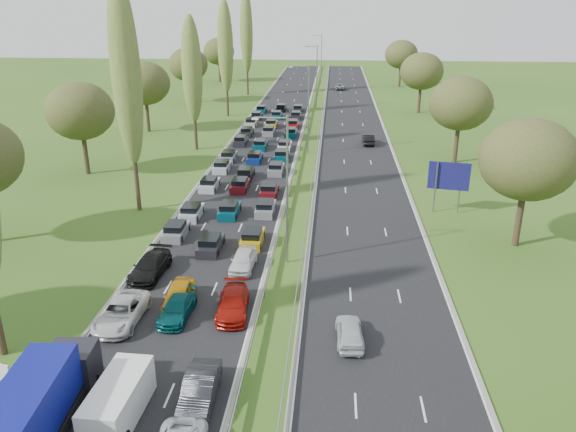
% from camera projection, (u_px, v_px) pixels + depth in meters
% --- Properties ---
extents(ground, '(260.00, 260.00, 0.00)m').
position_uv_depth(ground, '(308.00, 150.00, 80.08)').
color(ground, '#30551A').
rests_on(ground, ground).
extents(near_carriageway, '(10.50, 215.00, 0.04)m').
position_uv_depth(near_carriageway, '(264.00, 145.00, 82.91)').
color(near_carriageway, black).
rests_on(near_carriageway, ground).
extents(far_carriageway, '(10.50, 215.00, 0.04)m').
position_uv_depth(far_carriageway, '(355.00, 146.00, 81.90)').
color(far_carriageway, black).
rests_on(far_carriageway, ground).
extents(central_reservation, '(2.36, 215.00, 0.32)m').
position_uv_depth(central_reservation, '(309.00, 142.00, 82.21)').
color(central_reservation, gray).
rests_on(central_reservation, ground).
extents(lamp_columns, '(0.18, 140.18, 12.00)m').
position_uv_depth(lamp_columns, '(308.00, 110.00, 76.07)').
color(lamp_columns, gray).
rests_on(lamp_columns, ground).
extents(poplar_row, '(2.80, 127.80, 22.44)m').
position_uv_depth(poplar_row, '(169.00, 69.00, 65.83)').
color(poplar_row, '#2D2116').
rests_on(poplar_row, ground).
extents(woodland_left, '(8.00, 166.00, 11.10)m').
position_uv_depth(woodland_left, '(67.00, 117.00, 63.15)').
color(woodland_left, '#2D2116').
rests_on(woodland_left, ground).
extents(woodland_right, '(8.00, 153.00, 11.10)m').
position_uv_depth(woodland_right, '(476.00, 116.00, 63.45)').
color(woodland_right, '#2D2116').
rests_on(woodland_right, ground).
extents(traffic_queue_fill, '(9.12, 68.90, 0.80)m').
position_uv_depth(traffic_queue_fill, '(259.00, 150.00, 78.19)').
color(traffic_queue_fill, slate).
rests_on(traffic_queue_fill, ground).
extents(near_car_2, '(2.61, 5.49, 1.51)m').
position_uv_depth(near_car_2, '(121.00, 312.00, 36.83)').
color(near_car_2, silver).
rests_on(near_car_2, near_carriageway).
extents(near_car_3, '(2.51, 5.46, 1.55)m').
position_uv_depth(near_car_3, '(150.00, 266.00, 43.15)').
color(near_car_3, black).
rests_on(near_car_3, near_carriageway).
extents(near_car_7, '(2.02, 4.60, 1.32)m').
position_uv_depth(near_car_7, '(177.00, 308.00, 37.52)').
color(near_car_7, '#044548').
rests_on(near_car_7, near_carriageway).
extents(near_car_8, '(2.09, 4.68, 1.57)m').
position_uv_depth(near_car_8, '(179.00, 296.00, 38.83)').
color(near_car_8, orange).
rests_on(near_car_8, near_carriageway).
extents(near_car_9, '(1.75, 4.74, 1.55)m').
position_uv_depth(near_car_9, '(200.00, 389.00, 29.50)').
color(near_car_9, black).
rests_on(near_car_9, near_carriageway).
extents(near_car_11, '(2.42, 5.16, 1.46)m').
position_uv_depth(near_car_11, '(233.00, 303.00, 37.96)').
color(near_car_11, '#961009').
rests_on(near_car_11, near_carriageway).
extents(near_car_12, '(1.94, 4.45, 1.49)m').
position_uv_depth(near_car_12, '(243.00, 260.00, 44.30)').
color(near_car_12, silver).
rests_on(near_car_12, near_carriageway).
extents(far_car_0, '(1.86, 4.20, 1.41)m').
position_uv_depth(far_car_0, '(350.00, 331.00, 34.77)').
color(far_car_0, '#B7BDC1').
rests_on(far_car_0, far_carriageway).
extents(far_car_1, '(1.69, 4.61, 1.51)m').
position_uv_depth(far_car_1, '(368.00, 139.00, 82.92)').
color(far_car_1, black).
rests_on(far_car_1, far_carriageway).
extents(far_car_2, '(2.53, 5.15, 1.41)m').
position_uv_depth(far_car_2, '(340.00, 86.00, 134.31)').
color(far_car_2, gray).
rests_on(far_car_2, far_carriageway).
extents(blue_lorry, '(2.42, 8.71, 3.68)m').
position_uv_depth(blue_lorry, '(41.00, 402.00, 26.87)').
color(blue_lorry, black).
rests_on(blue_lorry, near_carriageway).
extents(white_van_rear, '(2.05, 5.23, 2.10)m').
position_uv_depth(white_van_rear, '(120.00, 398.00, 28.42)').
color(white_van_rear, silver).
rests_on(white_van_rear, near_carriageway).
extents(direction_sign, '(3.95, 0.86, 5.20)m').
position_uv_depth(direction_sign, '(449.00, 178.00, 55.14)').
color(direction_sign, gray).
rests_on(direction_sign, ground).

